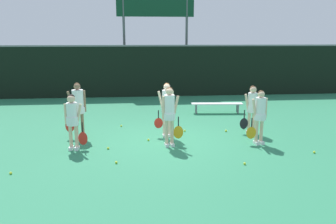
# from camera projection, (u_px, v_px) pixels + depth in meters

# --- Properties ---
(ground_plane) EXTENTS (140.00, 140.00, 0.00)m
(ground_plane) POSITION_uv_depth(u_px,v_px,m) (168.00, 141.00, 10.42)
(ground_plane) COLOR #2D7F56
(fence_windscreen) EXTENTS (60.00, 0.08, 2.80)m
(fence_windscreen) POSITION_uv_depth(u_px,v_px,m) (154.00, 71.00, 17.79)
(fence_windscreen) COLOR black
(fence_windscreen) RESTS_ON ground_plane
(scoreboard) EXTENTS (4.36, 0.15, 5.81)m
(scoreboard) POSITION_uv_depth(u_px,v_px,m) (155.00, 11.00, 18.36)
(scoreboard) COLOR #515156
(scoreboard) RESTS_ON ground_plane
(bench_courtside) EXTENTS (2.21, 0.52, 0.43)m
(bench_courtside) POSITION_uv_depth(u_px,v_px,m) (217.00, 104.00, 14.10)
(bench_courtside) COLOR silver
(bench_courtside) RESTS_ON ground_plane
(player_0) EXTENTS (0.62, 0.35, 1.64)m
(player_0) POSITION_uv_depth(u_px,v_px,m) (73.00, 117.00, 9.40)
(player_0) COLOR beige
(player_0) RESTS_ON ground_plane
(player_1) EXTENTS (0.64, 0.35, 1.80)m
(player_1) POSITION_uv_depth(u_px,v_px,m) (170.00, 112.00, 9.68)
(player_1) COLOR beige
(player_1) RESTS_ON ground_plane
(player_2) EXTENTS (0.64, 0.35, 1.67)m
(player_2) POSITION_uv_depth(u_px,v_px,m) (260.00, 113.00, 9.90)
(player_2) COLOR beige
(player_2) RESTS_ON ground_plane
(player_3) EXTENTS (0.67, 0.41, 1.82)m
(player_3) POSITION_uv_depth(u_px,v_px,m) (78.00, 105.00, 10.46)
(player_3) COLOR #8C664C
(player_3) RESTS_ON ground_plane
(player_4) EXTENTS (0.64, 0.35, 1.78)m
(player_4) POSITION_uv_depth(u_px,v_px,m) (167.00, 105.00, 10.63)
(player_4) COLOR beige
(player_4) RESTS_ON ground_plane
(player_5) EXTENTS (0.63, 0.35, 1.64)m
(player_5) POSITION_uv_depth(u_px,v_px,m) (252.00, 106.00, 11.01)
(player_5) COLOR beige
(player_5) RESTS_ON ground_plane
(tennis_ball_0) EXTENTS (0.07, 0.07, 0.07)m
(tennis_ball_0) POSITION_uv_depth(u_px,v_px,m) (121.00, 126.00, 12.01)
(tennis_ball_0) COLOR #CCE033
(tennis_ball_0) RESTS_ON ground_plane
(tennis_ball_1) EXTENTS (0.07, 0.07, 0.07)m
(tennis_ball_1) POSITION_uv_depth(u_px,v_px,m) (244.00, 128.00, 11.70)
(tennis_ball_1) COLOR #CCE033
(tennis_ball_1) RESTS_ON ground_plane
(tennis_ball_2) EXTENTS (0.07, 0.07, 0.07)m
(tennis_ball_2) POSITION_uv_depth(u_px,v_px,m) (11.00, 173.00, 7.86)
(tennis_ball_2) COLOR #CCE033
(tennis_ball_2) RESTS_ON ground_plane
(tennis_ball_3) EXTENTS (0.07, 0.07, 0.07)m
(tennis_ball_3) POSITION_uv_depth(u_px,v_px,m) (245.00, 164.00, 8.45)
(tennis_ball_3) COLOR #CCE033
(tennis_ball_3) RESTS_ON ground_plane
(tennis_ball_4) EXTENTS (0.07, 0.07, 0.07)m
(tennis_ball_4) POSITION_uv_depth(u_px,v_px,m) (226.00, 131.00, 11.38)
(tennis_ball_4) COLOR #CCE033
(tennis_ball_4) RESTS_ON ground_plane
(tennis_ball_5) EXTENTS (0.07, 0.07, 0.07)m
(tennis_ball_5) POSITION_uv_depth(u_px,v_px,m) (148.00, 140.00, 10.39)
(tennis_ball_5) COLOR #CCE033
(tennis_ball_5) RESTS_ON ground_plane
(tennis_ball_6) EXTENTS (0.07, 0.07, 0.07)m
(tennis_ball_6) POSITION_uv_depth(u_px,v_px,m) (314.00, 152.00, 9.28)
(tennis_ball_6) COLOR #CCE033
(tennis_ball_6) RESTS_ON ground_plane
(tennis_ball_7) EXTENTS (0.07, 0.07, 0.07)m
(tennis_ball_7) POSITION_uv_depth(u_px,v_px,m) (116.00, 162.00, 8.53)
(tennis_ball_7) COLOR #CCE033
(tennis_ball_7) RESTS_ON ground_plane
(tennis_ball_8) EXTENTS (0.07, 0.07, 0.07)m
(tennis_ball_8) POSITION_uv_depth(u_px,v_px,m) (185.00, 131.00, 11.38)
(tennis_ball_8) COLOR #CCE033
(tennis_ball_8) RESTS_ON ground_plane
(tennis_ball_9) EXTENTS (0.07, 0.07, 0.07)m
(tennis_ball_9) POSITION_uv_depth(u_px,v_px,m) (108.00, 148.00, 9.61)
(tennis_ball_9) COLOR #CCE033
(tennis_ball_9) RESTS_ON ground_plane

